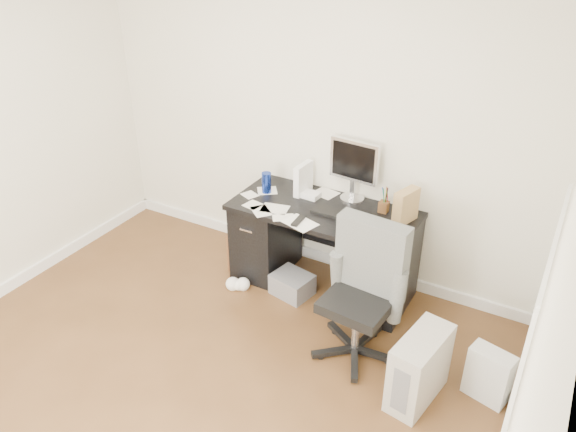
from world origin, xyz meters
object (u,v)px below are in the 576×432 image
desk (323,246)px  wicker_basket (255,251)px  office_chair (358,296)px  pc_tower (419,368)px  keyboard (338,214)px  lcd_monitor (354,170)px

desk → wicker_basket: bearing=-174.5°
office_chair → desk: bearing=137.4°
pc_tower → wicker_basket: pc_tower is taller
desk → office_chair: office_chair is taller
keyboard → pc_tower: (0.97, -0.77, -0.51)m
desk → wicker_basket: desk is taller
desk → office_chair: bearing=-47.5°
keyboard → wicker_basket: 0.96m
office_chair → pc_tower: office_chair is taller
desk → pc_tower: bearing=-36.5°
pc_tower → wicker_basket: bearing=166.3°
wicker_basket → pc_tower: bearing=-23.5°
lcd_monitor → pc_tower: size_ratio=1.05×
pc_tower → wicker_basket: 1.89m
lcd_monitor → keyboard: size_ratio=1.27×
wicker_basket → keyboard: bearing=1.4°
desk → keyboard: size_ratio=3.59×
office_chair → pc_tower: 0.61m
lcd_monitor → pc_tower: lcd_monitor is taller
keyboard → office_chair: 0.78m
office_chair → pc_tower: (0.52, -0.18, -0.27)m
desk → keyboard: keyboard is taller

